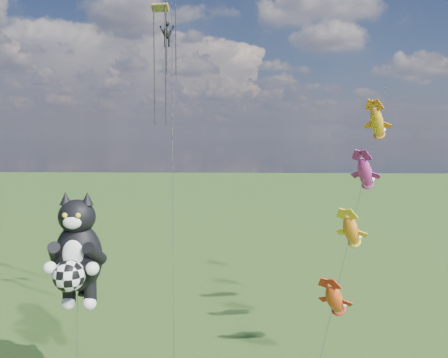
{
  "coord_description": "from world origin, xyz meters",
  "views": [
    {
      "loc": [
        11.16,
        -21.4,
        13.23
      ],
      "look_at": [
        10.01,
        10.78,
        10.34
      ],
      "focal_mm": 40.0,
      "sensor_mm": 36.0,
      "label": 1
    }
  ],
  "objects": [
    {
      "name": "fish_windsock_rig",
      "position": [
        17.98,
        7.79,
        9.34
      ],
      "size": [
        7.42,
        14.24,
        16.64
      ],
      "rotation": [
        0.0,
        0.0,
        -0.15
      ],
      "color": "brown",
      "rests_on": "ground"
    },
    {
      "name": "parafoil_rig",
      "position": [
        6.18,
        12.18,
        20.06
      ],
      "size": [
        3.35,
        17.36,
        26.24
      ],
      "rotation": [
        0.0,
        0.0,
        0.22
      ],
      "color": "brown",
      "rests_on": "ground"
    },
    {
      "name": "cat_kite_rig",
      "position": [
        2.68,
        3.53,
        7.21
      ],
      "size": [
        2.87,
        4.34,
        10.29
      ],
      "rotation": [
        0.0,
        0.0,
        0.23
      ],
      "color": "brown",
      "rests_on": "ground"
    }
  ]
}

